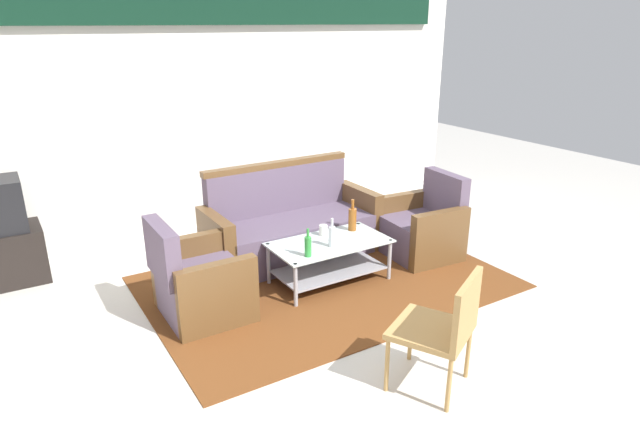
{
  "coord_description": "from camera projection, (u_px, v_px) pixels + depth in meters",
  "views": [
    {
      "loc": [
        -2.49,
        -3.0,
        2.33
      ],
      "look_at": [
        -0.12,
        0.85,
        0.65
      ],
      "focal_mm": 30.69,
      "sensor_mm": 36.0,
      "label": 1
    }
  ],
  "objects": [
    {
      "name": "wicker_chair",
      "position": [
        445.0,
        324.0,
        3.53
      ],
      "size": [
        0.65,
        0.65,
        0.84
      ],
      "rotation": [
        0.0,
        0.0,
        0.49
      ],
      "color": "#AD844C",
      "rests_on": "ground"
    },
    {
      "name": "bottle_brown",
      "position": [
        352.0,
        219.0,
        5.31
      ],
      "size": [
        0.08,
        0.08,
        0.31
      ],
      "color": "brown",
      "rests_on": "coffee_table"
    },
    {
      "name": "wall_back",
      "position": [
        229.0,
        99.0,
        6.35
      ],
      "size": [
        6.52,
        0.19,
        2.8
      ],
      "color": "silver",
      "rests_on": "ground"
    },
    {
      "name": "couch",
      "position": [
        291.0,
        228.0,
        5.66
      ],
      "size": [
        1.81,
        0.76,
        0.96
      ],
      "rotation": [
        0.0,
        0.0,
        3.15
      ],
      "color": "#5B4C60",
      "rests_on": "rug"
    },
    {
      "name": "bottle_clear",
      "position": [
        332.0,
        236.0,
        4.93
      ],
      "size": [
        0.06,
        0.06,
        0.27
      ],
      "color": "silver",
      "rests_on": "coffee_table"
    },
    {
      "name": "ground_plane",
      "position": [
        387.0,
        327.0,
        4.43
      ],
      "size": [
        14.0,
        14.0,
        0.0
      ],
      "primitive_type": "plane",
      "color": "beige"
    },
    {
      "name": "rug",
      "position": [
        326.0,
        282.0,
        5.19
      ],
      "size": [
        3.26,
        2.23,
        0.01
      ],
      "primitive_type": "cube",
      "color": "brown",
      "rests_on": "ground"
    },
    {
      "name": "coffee_table",
      "position": [
        329.0,
        256.0,
        5.11
      ],
      "size": [
        1.1,
        0.6,
        0.4
      ],
      "color": "silver",
      "rests_on": "rug"
    },
    {
      "name": "armchair_left",
      "position": [
        199.0,
        284.0,
        4.53
      ],
      "size": [
        0.7,
        0.76,
        0.85
      ],
      "rotation": [
        0.0,
        0.0,
        -1.57
      ],
      "color": "#5B4C60",
      "rests_on": "rug"
    },
    {
      "name": "cup",
      "position": [
        323.0,
        230.0,
        5.21
      ],
      "size": [
        0.08,
        0.08,
        0.1
      ],
      "primitive_type": "cylinder",
      "color": "silver",
      "rests_on": "coffee_table"
    },
    {
      "name": "armchair_right",
      "position": [
        422.0,
        229.0,
        5.72
      ],
      "size": [
        0.75,
        0.81,
        0.85
      ],
      "rotation": [
        0.0,
        0.0,
        1.5
      ],
      "color": "#5B4C60",
      "rests_on": "rug"
    },
    {
      "name": "bottle_green",
      "position": [
        308.0,
        246.0,
        4.72
      ],
      "size": [
        0.06,
        0.06,
        0.26
      ],
      "color": "#2D8C38",
      "rests_on": "coffee_table"
    }
  ]
}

